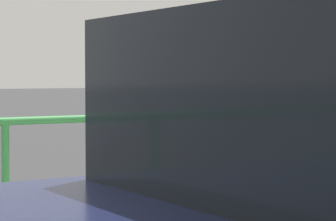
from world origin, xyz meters
TOP-DOWN VIEW (x-y plane):
  - parking_meter at (0.33, 0.46)m, footprint 0.19×0.20m
  - pedestrian_at_meter at (0.88, 0.45)m, footprint 0.64×0.51m
  - background_railing at (0.00, 2.09)m, footprint 24.06×0.06m

SIDE VIEW (x-z plane):
  - background_railing at x=0.00m, z-range 0.37..1.48m
  - pedestrian_at_meter at x=0.88m, z-range 0.22..1.80m
  - parking_meter at x=0.33m, z-range 0.47..1.91m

